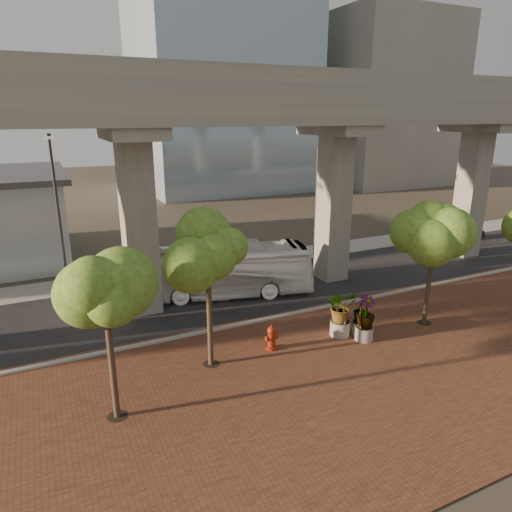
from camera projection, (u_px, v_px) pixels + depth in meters
name	position (u px, v px, depth m)	size (l,w,h in m)	color
ground	(261.00, 305.00, 25.46)	(160.00, 160.00, 0.00)	#3B362B
brick_plaza	(347.00, 374.00, 18.55)	(70.00, 13.00, 0.06)	brown
asphalt_road	(246.00, 292.00, 27.18)	(90.00, 8.00, 0.04)	black
curb_strip	(278.00, 317.00, 23.71)	(70.00, 0.25, 0.16)	#A2A097
far_sidewalk	(214.00, 266.00, 31.92)	(90.00, 3.00, 0.06)	#A2A097
transit_viaduct	(245.00, 169.00, 25.03)	(72.00, 5.60, 12.40)	gray
midrise_block	(383.00, 102.00, 68.58)	(18.00, 16.00, 24.00)	gray
transit_bus	(217.00, 271.00, 26.28)	(2.57, 10.96, 3.06)	white
parked_car	(459.00, 232.00, 38.49)	(1.43, 4.14, 1.36)	black
fire_hydrant	(272.00, 337.00, 20.39)	(0.57, 0.52, 1.15)	maroon
planter_front	(341.00, 308.00, 21.41)	(2.08, 2.08, 2.29)	#9D9A8E
planter_right	(366.00, 314.00, 20.97)	(2.03, 2.03, 2.17)	#A9A199
planter_left	(361.00, 311.00, 21.58)	(1.79, 1.79, 1.97)	gray
street_tree_far_west	(104.00, 286.00, 14.49)	(3.63, 3.63, 6.53)	#453927
street_tree_near_west	(208.00, 255.00, 17.84)	(3.68, 3.68, 6.53)	#453927
street_tree_near_east	(435.00, 229.00, 21.66)	(3.67, 3.67, 6.58)	#453927
streetlamp_west	(58.00, 206.00, 24.93)	(0.46, 1.33, 9.20)	#2A292E
streetlamp_east	(317.00, 197.00, 31.60)	(0.40, 1.17, 8.08)	#313237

